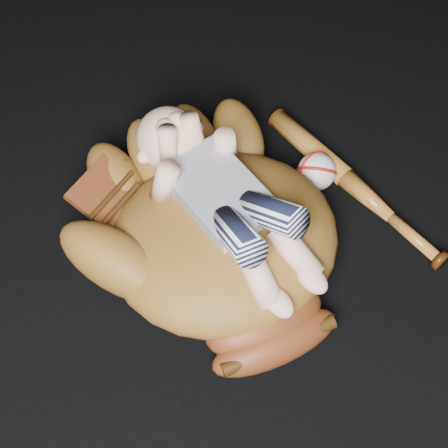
{
  "coord_description": "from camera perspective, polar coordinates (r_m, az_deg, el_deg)",
  "views": [
    {
      "loc": [
        -0.28,
        -0.34,
        0.97
      ],
      "look_at": [
        0.07,
        0.13,
        0.09
      ],
      "focal_mm": 55.0,
      "sensor_mm": 36.0,
      "label": 1
    }
  ],
  "objects": [
    {
      "name": "baseball_bat",
      "position": [
        1.21,
        10.81,
        3.13
      ],
      "size": [
        0.06,
        0.41,
        0.04
      ],
      "primitive_type": null,
      "rotation": [
        0.0,
        0.0,
        0.06
      ],
      "color": "#92571C",
      "rests_on": "ground"
    },
    {
      "name": "baseball",
      "position": [
        1.2,
        7.71,
        4.35
      ],
      "size": [
        0.09,
        0.09,
        0.07
      ],
      "primitive_type": "sphere",
      "rotation": [
        0.0,
        0.0,
        -0.43
      ],
      "color": "silver",
      "rests_on": "ground"
    },
    {
      "name": "newborn_baby",
      "position": [
        1.02,
        0.59,
        1.77
      ],
      "size": [
        0.19,
        0.4,
        0.16
      ],
      "primitive_type": null,
      "rotation": [
        0.0,
        0.0,
        0.02
      ],
      "color": "#ECB298",
      "rests_on": "baseball_glove"
    },
    {
      "name": "baseball_glove",
      "position": [
        1.06,
        -0.0,
        -0.74
      ],
      "size": [
        0.54,
        0.59,
        0.16
      ],
      "primitive_type": null,
      "rotation": [
        0.0,
        0.0,
        -0.18
      ],
      "color": "#5B3A13",
      "rests_on": "ground"
    }
  ]
}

